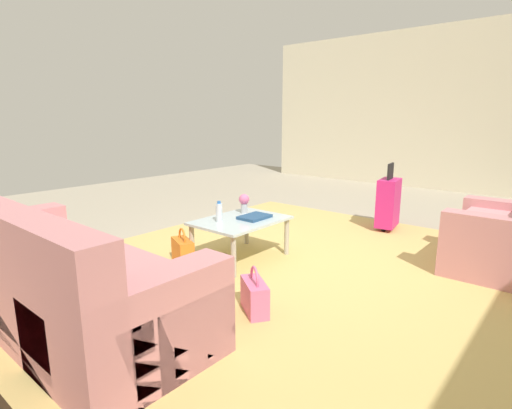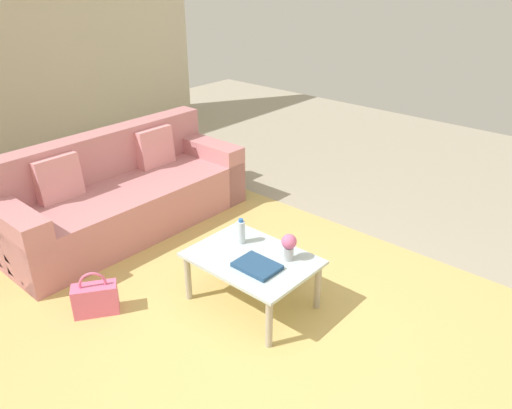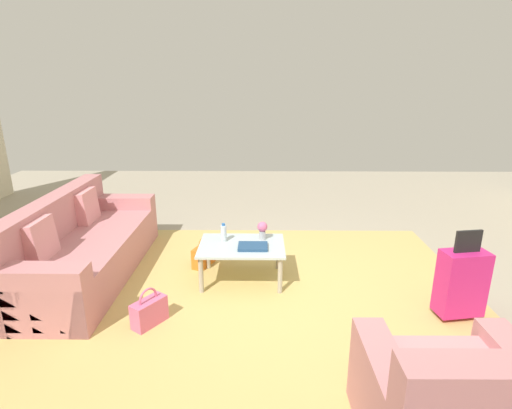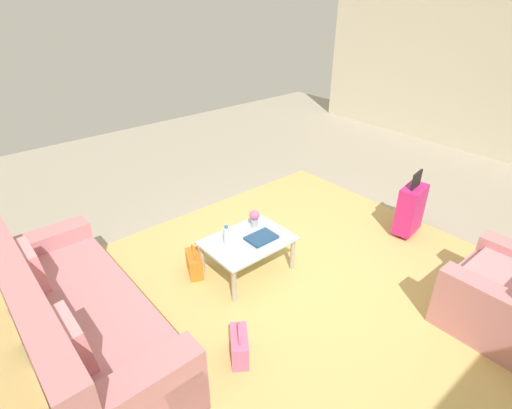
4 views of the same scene
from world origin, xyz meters
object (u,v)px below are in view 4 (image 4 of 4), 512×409
Objects in this scene: coffee_table at (248,244)px; flower_vase at (255,217)px; coffee_table_book at (261,238)px; couch at (72,324)px; handbag_pink at (239,346)px; handbag_orange at (194,263)px; water_bottle at (226,235)px; suitcase_magenta at (410,209)px.

flower_vase is at bearing -145.71° from coffee_table.
flower_vase is (-0.22, -0.15, 0.18)m from coffee_table.
coffee_table is 2.94× the size of coffee_table_book.
flower_vase is (-2.02, -0.05, 0.23)m from couch.
handbag_pink and handbag_orange have the same top height.
handbag_pink is at bearing 40.47° from coffee_table_book.
couch reaches higher than water_bottle.
handbag_pink is (0.58, 0.95, -0.38)m from water_bottle.
coffee_table is at bearing 176.81° from couch.
flower_vase reaches higher than coffee_table.
water_bottle is 0.24× the size of suitcase_magenta.
coffee_table_book is at bearing 146.31° from coffee_table.
handbag_pink is 1.00× the size of handbag_orange.
coffee_table reaches higher than handbag_pink.
suitcase_magenta is (-2.20, 0.80, -0.15)m from water_bottle.
coffee_table is 2.53× the size of handbag_orange.
water_bottle is at bearing -29.24° from coffee_table_book.
coffee_table is 1.18m from handbag_pink.
handbag_orange is (2.47, -1.05, -0.23)m from suitcase_magenta.
water_bottle is 0.38m from coffee_table_book.
coffee_table_book is at bearing 174.63° from couch.
couch reaches higher than handbag_pink.
handbag_pink is at bearing 44.84° from flower_vase.
couch reaches higher than handbag_orange.
handbag_orange is at bearing -15.95° from flower_vase.
coffee_table is at bearing -33.57° from coffee_table_book.
couch is 1.40m from handbag_pink.
couch is 3.88m from suitcase_magenta.
suitcase_magenta is at bearing 168.10° from couch.
coffee_table is at bearing -19.29° from suitcase_magenta.
suitcase_magenta is 2.80m from handbag_pink.
coffee_table is (-1.80, 0.10, 0.05)m from couch.
couch is 1.80m from coffee_table.
flower_vase reaches higher than handbag_orange.
coffee_table_book is at bearing 143.98° from handbag_orange.
flower_vase is at bearing -173.21° from water_bottle.
water_bottle is (0.20, -0.10, 0.15)m from coffee_table.
handbag_pink is at bearing 3.04° from suitcase_magenta.
handbag_pink is (0.78, 0.85, -0.23)m from coffee_table.
suitcase_magenta reaches higher than handbag_pink.
couch reaches higher than flower_vase.
handbag_orange is at bearing -22.99° from suitcase_magenta.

